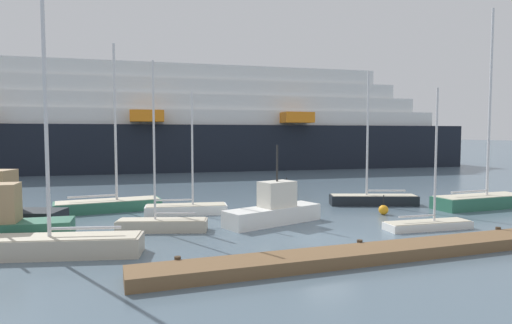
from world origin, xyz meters
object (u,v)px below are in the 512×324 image
sailboat_2 (428,223)px  channel_buoy_2 (383,210)px  sailboat_0 (373,198)px  sailboat_3 (109,203)px  sailboat_6 (162,223)px  channel_buoy_0 (286,195)px  sailboat_5 (62,241)px  sailboat_4 (186,208)px  fishing_boat_1 (274,209)px  sailboat_1 (481,199)px  cruise_ship (71,124)px

sailboat_2 → channel_buoy_2: sailboat_2 is taller
sailboat_2 → sailboat_0: bearing=80.8°
sailboat_2 → sailboat_3: (-16.24, 11.38, 0.16)m
sailboat_0 → sailboat_6: bearing=32.5°
sailboat_6 → channel_buoy_0: bearing=-125.7°
sailboat_0 → sailboat_5: sailboat_5 is taller
sailboat_3 → sailboat_4: 5.46m
sailboat_0 → channel_buoy_2: (-1.56, -3.42, -0.20)m
sailboat_6 → fishing_boat_1: size_ratio=1.43×
sailboat_5 → fishing_boat_1: size_ratio=2.07×
sailboat_1 → fishing_boat_1: size_ratio=2.20×
sailboat_3 → sailboat_4: sailboat_3 is taller
fishing_boat_1 → cruise_ship: size_ratio=0.05×
sailboat_2 → fishing_boat_1: size_ratio=1.22×
sailboat_5 → channel_buoy_0: (15.03, 11.47, -0.28)m
sailboat_2 → sailboat_3: size_ratio=0.69×
sailboat_0 → sailboat_1: size_ratio=0.70×
sailboat_5 → channel_buoy_2: bearing=-155.9°
sailboat_3 → sailboat_4: (4.70, -2.78, -0.12)m
sailboat_2 → sailboat_4: 14.39m
sailboat_6 → channel_buoy_0: size_ratio=5.12×
sailboat_0 → sailboat_1: 7.21m
sailboat_1 → sailboat_6: (-21.70, -0.14, -0.18)m
sailboat_3 → channel_buoy_0: size_ratio=6.35×
sailboat_6 → channel_buoy_2: bearing=-162.5°
fishing_boat_1 → channel_buoy_0: size_ratio=3.58×
sailboat_4 → channel_buoy_0: (8.49, 3.66, -0.05)m
sailboat_4 → channel_buoy_2: 12.54m
sailboat_4 → sailboat_5: bearing=-121.0°
sailboat_1 → sailboat_5: bearing=-173.4°
sailboat_3 → cruise_ship: bearing=92.1°
sailboat_1 → sailboat_6: size_ratio=1.53×
sailboat_4 → cruise_ship: bearing=112.9°
sailboat_5 → channel_buoy_0: size_ratio=7.40×
cruise_ship → sailboat_4: bearing=-71.9°
sailboat_5 → cruise_ship: size_ratio=0.11×
sailboat_6 → fishing_boat_1: sailboat_6 is taller
sailboat_0 → sailboat_2: bearing=96.1°
sailboat_2 → channel_buoy_2: bearing=90.6°
sailboat_2 → channel_buoy_0: 12.63m
sailboat_3 → sailboat_5: bearing=-105.5°
cruise_ship → sailboat_3: bearing=-78.1°
fishing_boat_1 → channel_buoy_2: 7.55m
sailboat_1 → sailboat_2: sailboat_1 is taller
sailboat_5 → cruise_ship: bearing=-73.1°
sailboat_6 → cruise_ship: (-7.51, 43.01, 6.11)m
sailboat_1 → sailboat_3: sailboat_1 is taller
sailboat_1 → fishing_boat_1: bearing=179.6°
sailboat_0 → sailboat_5: size_ratio=0.74×
sailboat_5 → channel_buoy_2: 18.68m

